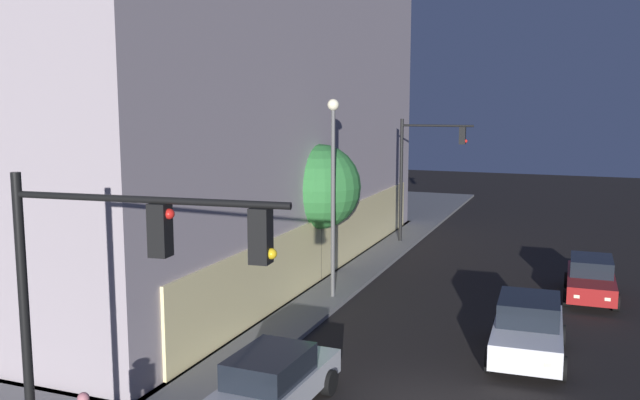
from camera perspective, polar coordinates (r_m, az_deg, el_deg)
modern_building at (r=37.90m, az=-22.54°, el=9.52°), size 28.81×32.11×17.99m
traffic_light_near_corner at (r=12.25m, az=-16.70°, el=-6.28°), size 0.68×5.18×6.25m
traffic_light_far_corner at (r=36.59m, az=8.58°, el=3.27°), size 0.36×3.85×6.62m
street_lamp_sidewalk at (r=25.80m, az=1.10°, el=2.25°), size 0.44×0.44×7.61m
sidewalk_tree at (r=28.41m, az=-0.13°, el=1.12°), size 3.56×3.56×5.78m
car_silver at (r=17.36m, az=-3.86°, el=-14.86°), size 4.47×2.07×1.62m
car_white at (r=21.65m, az=17.04°, el=-10.26°), size 4.60×2.34×1.79m
car_red at (r=28.85m, az=21.77°, el=-6.10°), size 4.58×2.02×1.57m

